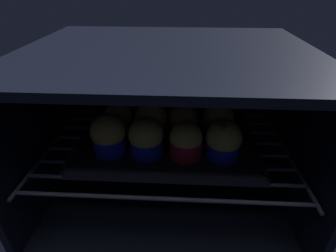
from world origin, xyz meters
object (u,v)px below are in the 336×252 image
object	(u,v)px
muffin_row0_col0	(108,135)
muffin_row2_col2	(185,106)
muffin_row0_col1	(146,138)
muffin_row0_col2	(186,141)
muffin_row1_col1	(151,120)
muffin_row1_col0	(119,119)
muffin_row1_col3	(218,120)
muffin_row2_col0	(125,103)
muffin_row0_col3	(223,140)
muffin_row2_col3	(217,106)
baking_tray	(168,136)
muffin_row1_col2	(183,122)
muffin_row2_col1	(154,104)

from	to	relation	value
muffin_row0_col0	muffin_row2_col2	bearing A→B (deg)	44.96
muffin_row0_col1	muffin_row0_col2	world-z (taller)	muffin_row0_col1
muffin_row0_col2	muffin_row1_col1	world-z (taller)	muffin_row1_col1
muffin_row0_col2	muffin_row1_col0	distance (cm)	17.64
muffin_row1_col0	muffin_row2_col2	xyz separation A→B (cm)	(15.34, 7.98, 0.16)
muffin_row1_col3	muffin_row2_col0	world-z (taller)	muffin_row2_col0
muffin_row0_col1	muffin_row0_col3	xyz separation A→B (cm)	(15.81, 0.08, -0.06)
muffin_row0_col1	muffin_row2_col3	bearing A→B (deg)	44.40
muffin_row0_col2	muffin_row1_col0	size ratio (longest dim) A/B	0.98
muffin_row2_col0	muffin_row2_col3	world-z (taller)	muffin_row2_col0
baking_tray	muffin_row0_col3	xyz separation A→B (cm)	(11.73, -7.77, 4.30)
muffin_row0_col0	muffin_row1_col0	bearing A→B (deg)	86.84
muffin_row0_col2	muffin_row2_col0	xyz separation A→B (cm)	(-15.66, 15.94, 0.59)
muffin_row0_col1	muffin_row2_col0	xyz separation A→B (cm)	(-7.48, 15.77, 0.27)
muffin_row1_col2	muffin_row2_col1	bearing A→B (deg)	134.06
muffin_row1_col1	muffin_row2_col3	distance (cm)	17.83
baking_tray	muffin_row1_col3	xyz separation A→B (cm)	(11.53, 0.39, 4.60)
baking_tray	muffin_row1_col3	world-z (taller)	muffin_row1_col3
muffin_row1_col3	muffin_row2_col0	size ratio (longest dim) A/B	0.94
muffin_row1_col3	muffin_row2_col1	bearing A→B (deg)	154.02
muffin_row1_col1	muffin_row2_col2	bearing A→B (deg)	47.60
muffin_row1_col0	muffin_row0_col2	bearing A→B (deg)	-27.69
muffin_row1_col1	muffin_row0_col2	bearing A→B (deg)	-44.28
muffin_row1_col3	muffin_row2_col0	bearing A→B (deg)	161.93
muffin_row1_col0	muffin_row1_col2	size ratio (longest dim) A/B	1.01
muffin_row0_col3	muffin_row1_col3	size ratio (longest dim) A/B	0.96
baking_tray	muffin_row0_col3	world-z (taller)	muffin_row0_col3
baking_tray	muffin_row1_col1	xyz separation A→B (cm)	(-3.86, -0.26, 4.49)
baking_tray	muffin_row1_col1	bearing A→B (deg)	-176.21
muffin_row1_col0	muffin_row1_col3	distance (cm)	23.05
muffin_row1_col0	muffin_row2_col1	distance (cm)	10.77
muffin_row1_col3	muffin_row0_col1	bearing A→B (deg)	-152.17
muffin_row2_col0	muffin_row0_col2	bearing A→B (deg)	-45.52
muffin_row0_col1	muffin_row2_col2	bearing A→B (deg)	63.75
muffin_row0_col3	muffin_row1_col0	xyz separation A→B (cm)	(-23.25, 7.95, -0.18)
muffin_row0_col0	muffin_row2_col0	world-z (taller)	same
muffin_row2_col3	muffin_row0_col0	bearing A→B (deg)	-147.13
muffin_row0_col1	muffin_row1_col3	bearing A→B (deg)	27.83
muffin_row1_col2	muffin_row0_col1	bearing A→B (deg)	-133.91
muffin_row0_col0	muffin_row2_col2	size ratio (longest dim) A/B	1.11
muffin_row1_col3	muffin_row2_col3	size ratio (longest dim) A/B	1.00
muffin_row0_col2	muffin_row0_col3	xyz separation A→B (cm)	(7.63, 0.25, 0.26)
baking_tray	muffin_row1_col0	size ratio (longest dim) A/B	5.00
muffin_row2_col2	muffin_row2_col3	distance (cm)	8.19
muffin_row1_col2	muffin_row2_col1	distance (cm)	11.11
muffin_row1_col0	muffin_row2_col0	distance (cm)	7.76
muffin_row0_col2	muffin_row0_col0	bearing A→B (deg)	178.45
muffin_row1_col1	muffin_row1_col2	distance (cm)	7.43
muffin_row0_col2	muffin_row2_col1	xyz separation A→B (cm)	(-8.28, 16.06, 0.50)
muffin_row2_col1	muffin_row2_col3	distance (cm)	16.18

